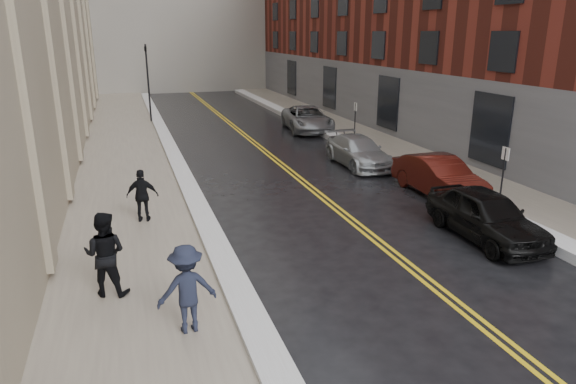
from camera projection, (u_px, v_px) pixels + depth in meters
sidewalk_left at (126, 178)px, 21.67m from camera, size 4.00×64.00×0.15m
sidewalk_right at (408, 155)px, 25.61m from camera, size 3.00×64.00×0.15m
lane_stripe_a at (282, 167)px, 23.70m from camera, size 0.12×64.00×0.01m
lane_stripe_b at (287, 166)px, 23.77m from camera, size 0.12×64.00×0.01m
snow_ridge_left at (181, 172)px, 22.32m from camera, size 0.70×60.80×0.26m
snow_ridge_right at (375, 156)px, 25.05m from camera, size 0.85×60.80×0.30m
traffic_signal at (148, 77)px, 34.04m from camera, size 0.18×0.15×5.20m
parking_sign_near at (503, 172)px, 17.64m from camera, size 0.06×0.35×2.23m
parking_sign_far at (355, 118)px, 28.54m from camera, size 0.06×0.35×2.23m
car_black at (486, 215)px, 15.28m from camera, size 1.86×4.42×1.49m
car_maroon at (439, 176)px, 19.43m from camera, size 1.65×4.49×1.47m
car_silver_near at (358, 151)px, 23.78m from camera, size 1.88×4.62×1.34m
car_silver_far at (307, 119)px, 32.12m from camera, size 3.13×5.70×1.51m
pedestrian_a at (105, 254)px, 11.63m from camera, size 1.17×1.04×2.00m
pedestrian_b at (187, 289)px, 10.20m from camera, size 1.25×0.79×1.86m
pedestrian_c at (143, 196)px, 16.26m from camera, size 1.06×0.60×1.70m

